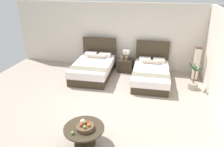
{
  "coord_description": "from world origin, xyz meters",
  "views": [
    {
      "loc": [
        1.31,
        -5.29,
        3.44
      ],
      "look_at": [
        -0.04,
        0.56,
        0.79
      ],
      "focal_mm": 33.84,
      "sensor_mm": 36.0,
      "label": 1
    }
  ],
  "objects": [
    {
      "name": "fruit_bowl",
      "position": [
        -0.11,
        -1.77,
        0.52
      ],
      "size": [
        0.4,
        0.4,
        0.2
      ],
      "color": "brown",
      "rests_on": "coffee_table"
    },
    {
      "name": "wall_back",
      "position": [
        0.0,
        3.17,
        1.34
      ],
      "size": [
        9.73,
        0.12,
        2.68
      ],
      "primitive_type": "cube",
      "color": "beige",
      "rests_on": "ground"
    },
    {
      "name": "table_lamp",
      "position": [
        0.05,
        2.69,
        0.76
      ],
      "size": [
        0.27,
        0.27,
        0.38
      ],
      "color": "tan",
      "rests_on": "nightstand"
    },
    {
      "name": "coffee_table",
      "position": [
        -0.15,
        -1.74,
        0.35
      ],
      "size": [
        0.91,
        0.91,
        0.46
      ],
      "color": "#392E1F",
      "rests_on": "ground"
    },
    {
      "name": "nightstand",
      "position": [
        0.05,
        2.67,
        0.26
      ],
      "size": [
        0.56,
        0.49,
        0.52
      ],
      "color": "#392E1F",
      "rests_on": "ground"
    },
    {
      "name": "loose_apple",
      "position": [
        -0.31,
        -2.0,
        0.49
      ],
      "size": [
        0.07,
        0.07,
        0.07
      ],
      "color": "#88AE44",
      "rests_on": "coffee_table"
    },
    {
      "name": "vase",
      "position": [
        -0.12,
        2.63,
        0.61
      ],
      "size": [
        0.11,
        0.11,
        0.17
      ],
      "color": "gray",
      "rests_on": "nightstand"
    },
    {
      "name": "bed_near_window",
      "position": [
        -1.1,
        1.94,
        0.33
      ],
      "size": [
        1.47,
        2.21,
        1.28
      ],
      "color": "#392E1F",
      "rests_on": "ground"
    },
    {
      "name": "ground_plane",
      "position": [
        0.0,
        0.0,
        -0.01
      ],
      "size": [
        9.73,
        9.94,
        0.02
      ],
      "primitive_type": "cube",
      "color": "#A99889"
    },
    {
      "name": "bed_near_corner",
      "position": [
        1.1,
        1.95,
        0.29
      ],
      "size": [
        1.36,
        2.25,
        1.27
      ],
      "color": "#392E1F",
      "rests_on": "ground"
    },
    {
      "name": "floor_lamp_corner",
      "position": [
        2.7,
        2.47,
        0.63
      ],
      "size": [
        0.23,
        0.23,
        1.26
      ],
      "color": "#432A21",
      "rests_on": "ground"
    },
    {
      "name": "potted_palm",
      "position": [
        2.56,
        1.66,
        0.24
      ],
      "size": [
        0.51,
        0.62,
        0.97
      ],
      "color": "gray",
      "rests_on": "ground"
    }
  ]
}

